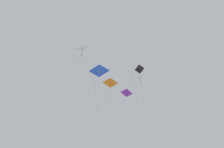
# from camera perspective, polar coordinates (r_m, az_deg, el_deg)

# --- Properties ---
(kite_delta_highest) EXTENTS (2.53, 3.05, 5.96)m
(kite_delta_highest) POSITION_cam_1_polar(r_m,az_deg,el_deg) (37.14, -9.30, 7.73)
(kite_delta_highest) COLOR white
(kite_delta_near_left) EXTENTS (1.39, 2.33, 4.56)m
(kite_delta_near_left) POSITION_cam_1_polar(r_m,az_deg,el_deg) (45.68, 4.54, -5.93)
(kite_delta_near_left) COLOR purple
(kite_delta_mid_left) EXTENTS (2.39, 3.38, 10.59)m
(kite_delta_mid_left) POSITION_cam_1_polar(r_m,az_deg,el_deg) (42.12, -3.98, 0.91)
(kite_delta_mid_left) COLOR blue
(kite_delta_upper_right) EXTENTS (1.86, 2.74, 7.18)m
(kite_delta_upper_right) POSITION_cam_1_polar(r_m,az_deg,el_deg) (42.90, -0.52, -2.84)
(kite_delta_upper_right) COLOR orange
(kite_diamond_low_drifter) EXTENTS (2.93, 2.47, 9.00)m
(kite_diamond_low_drifter) POSITION_cam_1_polar(r_m,az_deg,el_deg) (37.99, 8.53, 1.40)
(kite_diamond_low_drifter) COLOR black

